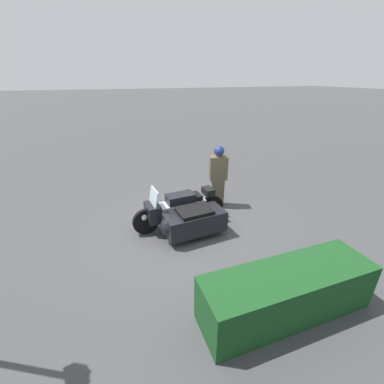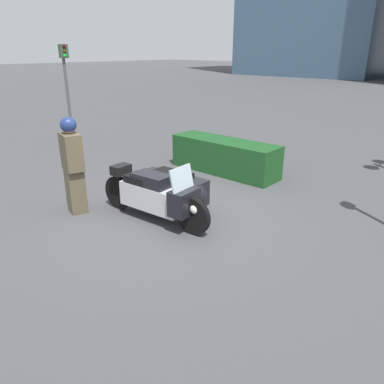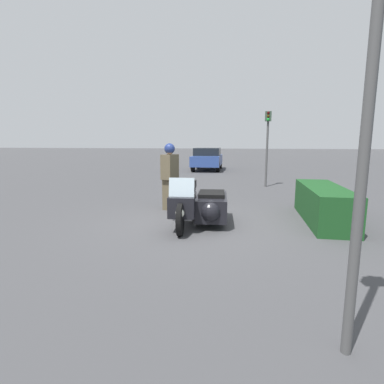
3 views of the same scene
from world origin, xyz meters
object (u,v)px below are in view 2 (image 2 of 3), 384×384
object	(u,v)px
officer_rider	(73,164)
hedge_bush_curbside	(225,156)
traffic_light_far	(66,80)
police_motorcycle	(166,192)

from	to	relation	value
officer_rider	hedge_bush_curbside	distance (m)	4.04
officer_rider	traffic_light_far	xyz separation A→B (m)	(-4.95, 2.95, 1.10)
officer_rider	hedge_bush_curbside	world-z (taller)	officer_rider
traffic_light_far	officer_rider	bearing A→B (deg)	-25.93
officer_rider	traffic_light_far	bearing A→B (deg)	-104.96
police_motorcycle	hedge_bush_curbside	xyz separation A→B (m)	(-0.79, 2.88, -0.05)
officer_rider	hedge_bush_curbside	xyz separation A→B (m)	(0.60, 3.95, -0.56)
police_motorcycle	traffic_light_far	distance (m)	6.81
hedge_bush_curbside	officer_rider	bearing A→B (deg)	-98.64
officer_rider	hedge_bush_curbside	bearing A→B (deg)	-172.81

